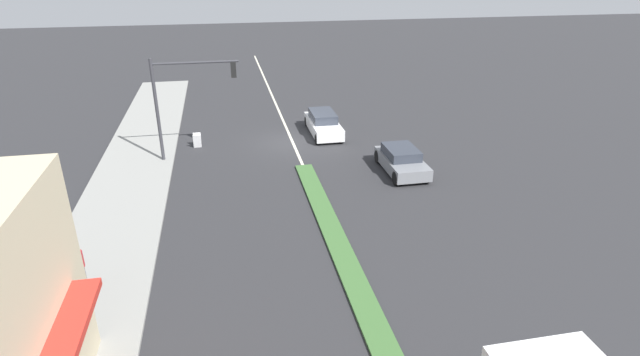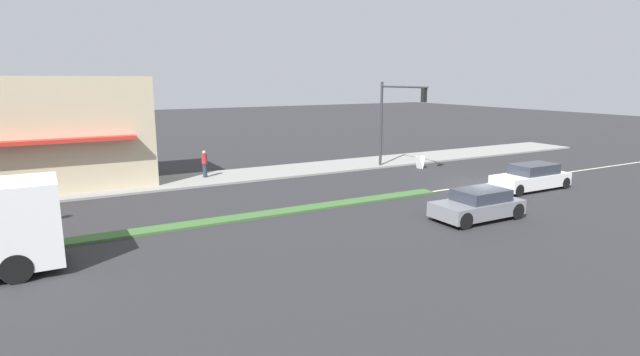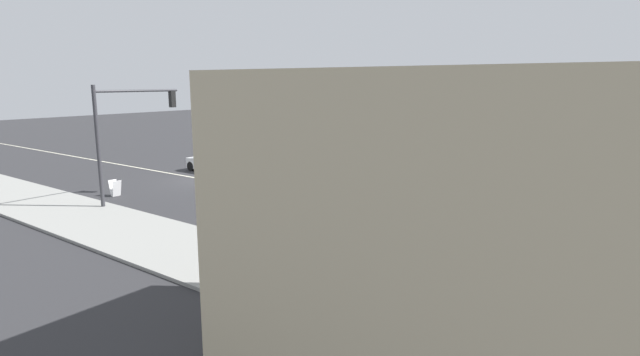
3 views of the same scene
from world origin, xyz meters
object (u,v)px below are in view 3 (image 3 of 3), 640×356
pedestrian (258,248)px  warning_aframe_sign (115,188)px  suv_grey (329,168)px  traffic_signal_main (125,123)px  van_white (218,162)px

pedestrian → warning_aframe_sign: size_ratio=1.92×
warning_aframe_sign → suv_grey: 12.28m
warning_aframe_sign → suv_grey: suv_grey is taller
traffic_signal_main → van_white: (-8.32, -2.98, -3.24)m
pedestrian → warning_aframe_sign: (-3.49, -13.63, -0.54)m
warning_aframe_sign → traffic_signal_main: bearing=78.9°
van_white → traffic_signal_main: bearing=19.7°
pedestrian → van_white: pedestrian is taller
traffic_signal_main → suv_grey: 12.26m
van_white → warning_aframe_sign: bearing=7.4°
warning_aframe_sign → van_white: size_ratio=0.18×
traffic_signal_main → van_white: size_ratio=1.23×
suv_grey → van_white: bearing=-68.1°
traffic_signal_main → van_white: bearing=-160.3°
traffic_signal_main → pedestrian: traffic_signal_main is taller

